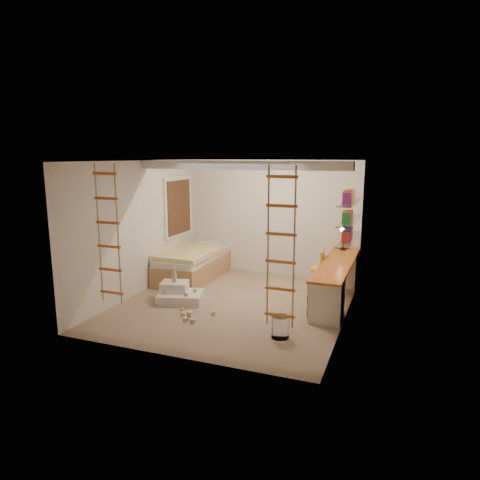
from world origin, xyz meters
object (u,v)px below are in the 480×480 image
at_px(bed, 193,264).
at_px(play_platform, 179,294).
at_px(desk, 336,280).
at_px(swivel_chair, 321,279).

bearing_deg(bed, play_platform, -72.62).
bearing_deg(play_platform, desk, 21.62).
distance_m(desk, bed, 3.22).
bearing_deg(desk, swivel_chair, 142.04).
xyz_separation_m(swivel_chair, play_platform, (-2.42, -1.34, -0.18)).
relative_size(desk, bed, 1.40).
bearing_deg(desk, bed, 173.51).
xyz_separation_m(bed, play_platform, (0.45, -1.45, -0.19)).
bearing_deg(bed, swivel_chair, -2.21).
bearing_deg(swivel_chair, desk, -37.96).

